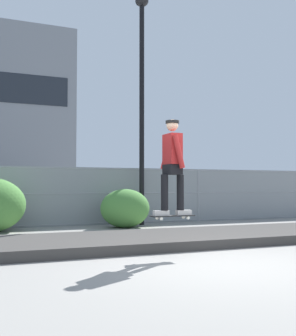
% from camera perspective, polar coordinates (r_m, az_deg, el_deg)
% --- Properties ---
extents(ground_plane, '(120.00, 120.00, 0.00)m').
position_cam_1_polar(ground_plane, '(6.79, 9.81, -13.07)').
color(ground_plane, gray).
extents(gravel_berm, '(11.65, 2.46, 0.20)m').
position_cam_1_polar(gravel_berm, '(9.00, 1.16, -9.86)').
color(gravel_berm, '#3D3A38').
rests_on(gravel_berm, ground_plane).
extents(skateboard, '(0.80, 0.22, 0.07)m').
position_cam_1_polar(skateboard, '(7.26, 3.43, -6.68)').
color(skateboard, black).
extents(skater, '(0.72, 0.58, 1.70)m').
position_cam_1_polar(skater, '(7.26, 3.41, 0.99)').
color(skater, '#B2ADA8').
rests_on(skater, skateboard).
extents(chain_fence, '(21.76, 0.06, 1.85)m').
position_cam_1_polar(chain_fence, '(13.34, -6.74, -3.86)').
color(chain_fence, gray).
rests_on(chain_fence, ground_plane).
extents(street_lamp, '(0.44, 0.44, 7.54)m').
position_cam_1_polar(street_lamp, '(13.72, -0.86, 11.73)').
color(street_lamp, black).
rests_on(street_lamp, ground_plane).
extents(shrub_center, '(1.50, 1.23, 1.16)m').
position_cam_1_polar(shrub_center, '(12.41, -3.20, -5.61)').
color(shrub_center, '#477F38').
rests_on(shrub_center, ground_plane).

